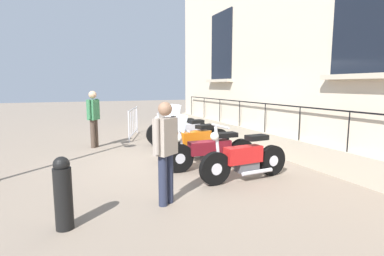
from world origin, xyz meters
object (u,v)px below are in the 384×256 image
(motorcycle_green, at_px, (178,131))
(motorcycle_orange, at_px, (195,141))
(pedestrian_walking, at_px, (93,116))
(bollard, at_px, (63,193))
(motorcycle_red, at_px, (244,159))
(pedestrian_standing, at_px, (166,148))
(motorcycle_silver, at_px, (187,134))
(motorcycle_maroon, at_px, (211,150))
(crowd_barrier, at_px, (133,122))

(motorcycle_green, height_order, motorcycle_orange, motorcycle_orange)
(motorcycle_orange, relative_size, pedestrian_walking, 1.25)
(motorcycle_green, bearing_deg, bollard, 55.54)
(motorcycle_green, distance_m, bollard, 5.81)
(motorcycle_red, height_order, pedestrian_standing, pedestrian_standing)
(motorcycle_orange, bearing_deg, pedestrian_standing, 58.28)
(motorcycle_silver, xyz_separation_m, bollard, (3.25, 3.90, 0.02))
(pedestrian_standing, bearing_deg, motorcycle_orange, -121.72)
(motorcycle_orange, bearing_deg, motorcycle_maroon, 86.92)
(motorcycle_silver, distance_m, motorcycle_red, 3.02)
(motorcycle_green, xyz_separation_m, pedestrian_standing, (1.80, 4.49, 0.49))
(motorcycle_silver, distance_m, motorcycle_maroon, 2.04)
(bollard, xyz_separation_m, pedestrian_walking, (-0.80, -5.34, 0.48))
(motorcycle_green, distance_m, motorcycle_maroon, 2.93)
(crowd_barrier, bearing_deg, pedestrian_walking, 43.03)
(bollard, bearing_deg, motorcycle_maroon, -148.27)
(motorcycle_orange, distance_m, pedestrian_standing, 3.07)
(motorcycle_maroon, height_order, crowd_barrier, motorcycle_maroon)
(motorcycle_green, xyz_separation_m, motorcycle_orange, (0.21, 1.91, 0.03))
(motorcycle_orange, distance_m, crowd_barrier, 3.91)
(motorcycle_silver, bearing_deg, motorcycle_maroon, 83.51)
(motorcycle_orange, distance_m, bollard, 4.21)
(motorcycle_green, distance_m, crowd_barrier, 2.18)
(motorcycle_green, xyz_separation_m, motorcycle_maroon, (0.26, 2.92, 0.00))
(crowd_barrier, bearing_deg, motorcycle_silver, 109.66)
(motorcycle_red, xyz_separation_m, bollard, (3.28, 0.88, 0.07))
(motorcycle_maroon, bearing_deg, bollard, 31.73)
(motorcycle_silver, relative_size, pedestrian_walking, 1.14)
(motorcycle_green, xyz_separation_m, bollard, (3.29, 4.79, 0.07))
(motorcycle_maroon, bearing_deg, crowd_barrier, -80.95)
(motorcycle_green, height_order, crowd_barrier, crowd_barrier)
(motorcycle_orange, bearing_deg, crowd_barrier, -77.83)
(pedestrian_standing, height_order, pedestrian_walking, pedestrian_walking)
(bollard, distance_m, pedestrian_walking, 5.42)
(motorcycle_maroon, bearing_deg, pedestrian_walking, -57.35)
(motorcycle_silver, relative_size, crowd_barrier, 0.99)
(motorcycle_silver, distance_m, crowd_barrier, 2.98)
(pedestrian_standing, relative_size, pedestrian_walking, 0.95)
(motorcycle_silver, bearing_deg, pedestrian_standing, 63.80)
(crowd_barrier, bearing_deg, motorcycle_maroon, 99.05)
(motorcycle_green, relative_size, motorcycle_red, 1.01)
(motorcycle_green, relative_size, pedestrian_walking, 1.19)
(motorcycle_maroon, xyz_separation_m, bollard, (3.02, 1.87, 0.07))
(motorcycle_orange, height_order, motorcycle_red, motorcycle_orange)
(motorcycle_orange, relative_size, crowd_barrier, 1.08)
(crowd_barrier, distance_m, pedestrian_standing, 6.46)
(motorcycle_silver, xyz_separation_m, crowd_barrier, (1.00, -2.80, 0.10))
(bollard, bearing_deg, motorcycle_silver, -129.84)
(motorcycle_orange, relative_size, bollard, 2.19)
(motorcycle_silver, height_order, crowd_barrier, motorcycle_silver)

